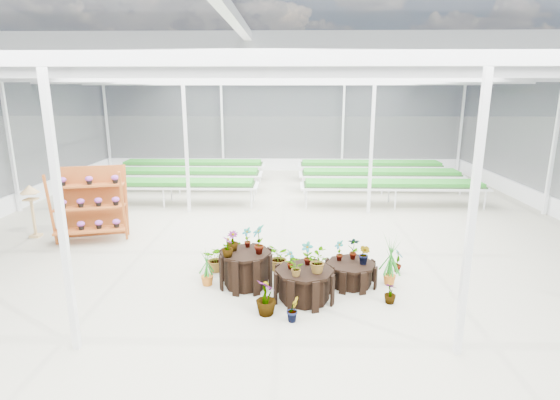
{
  "coord_description": "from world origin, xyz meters",
  "views": [
    {
      "loc": [
        0.37,
        -10.09,
        3.99
      ],
      "look_at": [
        0.13,
        0.57,
        1.3
      ],
      "focal_mm": 28.0,
      "sensor_mm": 36.0,
      "label": 1
    }
  ],
  "objects_px": {
    "plinth_low": "(351,274)",
    "plinth_mid": "(304,284)",
    "plinth_tall": "(246,269)",
    "bird_table": "(32,211)",
    "shelf_rack": "(90,205)"
  },
  "relations": [
    {
      "from": "plinth_tall",
      "to": "bird_table",
      "type": "bearing_deg",
      "value": 154.34
    },
    {
      "from": "plinth_low",
      "to": "plinth_mid",
      "type": "bearing_deg",
      "value": -145.01
    },
    {
      "from": "plinth_mid",
      "to": "bird_table",
      "type": "height_order",
      "value": "bird_table"
    },
    {
      "from": "plinth_mid",
      "to": "plinth_low",
      "type": "height_order",
      "value": "plinth_mid"
    },
    {
      "from": "plinth_low",
      "to": "shelf_rack",
      "type": "xyz_separation_m",
      "value": [
        -6.66,
        2.65,
        0.75
      ]
    },
    {
      "from": "plinth_tall",
      "to": "plinth_mid",
      "type": "distance_m",
      "value": 1.34
    },
    {
      "from": "plinth_low",
      "to": "plinth_tall",
      "type": "bearing_deg",
      "value": -177.4
    },
    {
      "from": "plinth_tall",
      "to": "plinth_low",
      "type": "xyz_separation_m",
      "value": [
        2.2,
        0.1,
        -0.13
      ]
    },
    {
      "from": "plinth_mid",
      "to": "shelf_rack",
      "type": "xyz_separation_m",
      "value": [
        -5.66,
        3.35,
        0.68
      ]
    },
    {
      "from": "plinth_mid",
      "to": "bird_table",
      "type": "relative_size",
      "value": 0.79
    },
    {
      "from": "plinth_tall",
      "to": "plinth_mid",
      "type": "relative_size",
      "value": 0.93
    },
    {
      "from": "plinth_tall",
      "to": "bird_table",
      "type": "height_order",
      "value": "bird_table"
    },
    {
      "from": "plinth_mid",
      "to": "plinth_low",
      "type": "xyz_separation_m",
      "value": [
        1.0,
        0.7,
        -0.07
      ]
    },
    {
      "from": "plinth_tall",
      "to": "shelf_rack",
      "type": "height_order",
      "value": "shelf_rack"
    },
    {
      "from": "plinth_tall",
      "to": "bird_table",
      "type": "distance_m",
      "value": 6.88
    }
  ]
}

